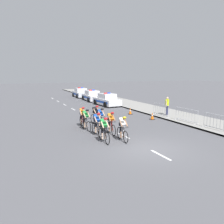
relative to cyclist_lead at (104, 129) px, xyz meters
name	(u,v)px	position (x,y,z in m)	size (l,w,h in m)	color
ground_plane	(148,148)	(1.71, -2.03, -0.79)	(160.00, 160.00, 0.00)	#56565B
sidewalk_slab	(136,106)	(9.24, 11.97, -0.73)	(3.91, 60.00, 0.12)	gray
kerb_edge	(122,107)	(7.36, 11.97, -0.72)	(0.16, 60.00, 0.13)	#9E9E99
lane_markings_centre	(78,112)	(1.71, 10.85, -0.78)	(0.14, 29.60, 0.01)	white
cyclist_lead	(104,129)	(0.00, 0.00, 0.00)	(0.42, 1.72, 1.56)	black
cyclist_second	(123,128)	(1.11, -0.18, 0.00)	(0.44, 1.72, 1.56)	black
cyclist_third	(97,124)	(0.18, 1.58, 0.00)	(0.42, 1.72, 1.56)	black
cyclist_fourth	(111,122)	(1.13, 1.53, 0.00)	(0.43, 1.72, 1.56)	black
cyclist_fifth	(86,119)	(-0.01, 3.25, 0.00)	(0.44, 1.72, 1.56)	black
cyclist_sixth	(101,118)	(1.13, 3.31, 0.00)	(0.42, 1.72, 1.56)	black
cyclist_seventh	(82,116)	(0.10, 4.39, 0.00)	(0.44, 1.72, 1.56)	black
cyclist_eighth	(96,115)	(1.25, 4.66, 0.00)	(0.45, 1.72, 1.56)	black
police_car_nearest	(107,100)	(6.23, 13.98, -0.11)	(2.24, 4.52, 1.59)	white
police_car_second	(92,96)	(6.23, 19.31, -0.11)	(2.15, 4.47, 1.59)	white
police_car_third	(81,93)	(6.23, 24.70, -0.11)	(2.15, 4.47, 1.59)	silver
crowd_barrier_front	(217,122)	(7.97, -0.91, -0.14)	(0.53, 2.32, 1.07)	#B7BABF
crowd_barrier_middle	(186,115)	(7.94, 2.03, -0.14)	(0.63, 2.32, 1.07)	#B7BABF
crowd_barrier_rear	(161,110)	(7.69, 5.03, -0.14)	(0.57, 2.32, 1.07)	#B7BABF
traffic_cone_near	(130,111)	(5.89, 7.46, -0.48)	(0.36, 0.36, 0.64)	black
traffic_cone_mid	(152,116)	(6.37, 4.43, -0.48)	(0.36, 0.36, 0.64)	black
spectator_closest	(167,105)	(8.48, 5.17, 0.30)	(0.48, 0.38, 1.68)	#23284C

